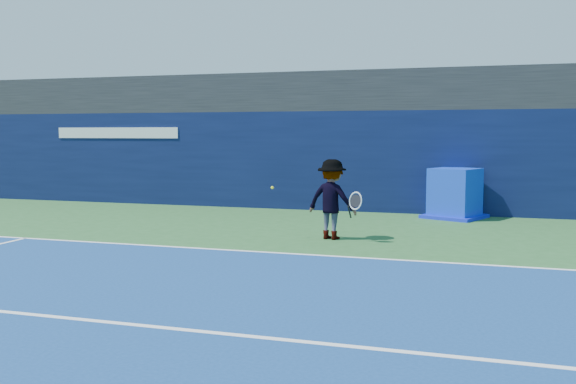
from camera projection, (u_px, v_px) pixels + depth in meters
ground at (161, 285)px, 9.96m from camera, size 80.00×80.00×0.00m
baseline at (234, 250)px, 12.81m from camera, size 24.00×0.10×0.01m
service_line at (84, 320)px, 8.06m from camera, size 24.00×0.10×0.01m
stadium_band at (332, 94)px, 20.57m from camera, size 36.00×3.00×1.20m
back_wall_assembly at (324, 160)px, 19.81m from camera, size 36.00×1.03×3.00m
equipment_cart at (455, 195)px, 17.72m from camera, size 1.88×1.88×1.38m
tennis_player at (332, 199)px, 14.18m from camera, size 1.38×0.90×1.77m
tennis_ball at (272, 188)px, 14.23m from camera, size 0.06×0.06×0.06m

